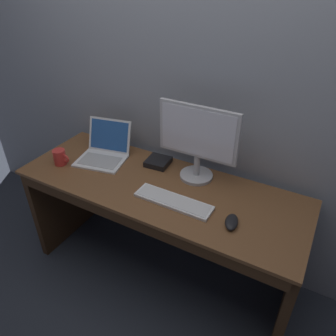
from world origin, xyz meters
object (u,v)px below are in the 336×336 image
laptop_white (104,151)px  coffee_mug (60,157)px  external_drive_box (158,162)px  external_monitor (198,142)px  wired_keyboard (173,201)px  computer_mouse (232,222)px

laptop_white → coffee_mug: bearing=-134.0°
coffee_mug → external_drive_box: bearing=28.6°
external_monitor → wired_keyboard: 0.37m
laptop_white → external_drive_box: size_ratio=2.53×
wired_keyboard → coffee_mug: size_ratio=3.71×
laptop_white → external_monitor: 0.67m
wired_keyboard → coffee_mug: bearing=-179.7°
wired_keyboard → external_monitor: bearing=88.7°
laptop_white → wired_keyboard: bearing=-17.6°
external_drive_box → coffee_mug: bearing=-151.4°
external_drive_box → coffee_mug: (-0.56, -0.30, 0.03)m
external_monitor → laptop_white: bearing=-173.2°
external_monitor → external_drive_box: (-0.28, 0.02, -0.23)m
laptop_white → external_monitor: (0.64, 0.08, 0.20)m
external_monitor → coffee_mug: 0.90m
laptop_white → computer_mouse: (0.97, -0.21, -0.03)m
wired_keyboard → laptop_white: bearing=162.4°
coffee_mug → laptop_white: bearing=46.0°
external_monitor → computer_mouse: bearing=-41.0°
laptop_white → wired_keyboard: laptop_white is taller
external_drive_box → coffee_mug: size_ratio=1.21×
external_drive_box → wired_keyboard: bearing=-47.6°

